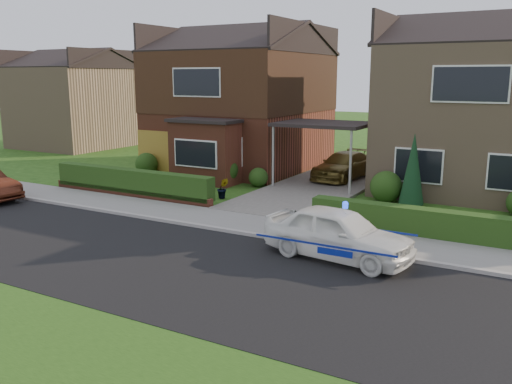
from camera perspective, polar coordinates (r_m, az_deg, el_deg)
The scene contains 23 objects.
ground at distance 14.30m, azimuth -10.09°, elevation -7.16°, with size 120.00×120.00×0.00m, color #204412.
road at distance 14.30m, azimuth -10.09°, elevation -7.16°, with size 60.00×6.00×0.02m, color black.
kerb at distance 16.63m, azimuth -3.45°, elevation -4.02°, with size 60.00×0.16×0.12m, color #9E9993.
sidewalk at distance 17.49m, azimuth -1.59°, elevation -3.22°, with size 60.00×2.00×0.10m, color slate.
driveway at distance 23.52m, azimuth 7.04°, elevation 0.70°, with size 3.80×12.00×0.12m, color #666059.
house_left at distance 28.26m, azimuth -1.55°, elevation 10.35°, with size 7.50×9.53×7.25m.
house_right at distance 24.56m, azimuth 22.79°, elevation 8.82°, with size 7.50×8.06×7.25m.
carport_link at distance 23.11m, azimuth 7.16°, elevation 7.00°, with size 3.80×3.00×2.77m.
garage_door at distance 26.69m, azimuth -10.45°, elevation 4.10°, with size 2.20×0.10×2.10m, color olive.
dwarf_wall at distance 21.79m, azimuth -13.16°, elevation -0.12°, with size 7.70×0.25×0.36m, color brown.
hedge_left at distance 21.94m, azimuth -12.88°, elevation -0.50°, with size 7.50×0.55×0.90m, color #173711.
hedge_right at distance 16.66m, azimuth 18.21°, elevation -4.81°, with size 7.50×0.55×0.80m, color #173711.
shrub_left_far at distance 26.58m, azimuth -11.45°, elevation 2.91°, with size 1.08×1.08×1.08m, color #173711.
shrub_left_mid at distance 23.74m, azimuth -3.48°, elevation 2.35°, with size 1.32×1.32×1.32m, color #173711.
shrub_left_near at distance 23.23m, azimuth 0.25°, elevation 1.55°, with size 0.84×0.84×0.84m, color #173711.
shrub_right_near at distance 20.92m, azimuth 13.53°, elevation 0.54°, with size 1.20×1.20×1.20m, color #173711.
conifer_a at distance 20.36m, azimuth 16.18°, elevation 2.09°, with size 0.90×0.90×2.60m, color black.
neighbour_left at distance 39.00m, azimuth -18.34°, elevation 8.44°, with size 6.50×7.00×5.20m, color #9C7E5F.
police_car at distance 14.20m, azimuth 8.62°, elevation -4.37°, with size 3.65×4.15×1.52m.
driveway_car at distance 24.84m, azimuth 9.20°, elevation 2.76°, with size 1.65×4.05×1.18m, color brown.
potted_plant_a at distance 24.78m, azimuth -16.74°, elevation 1.68°, with size 0.43×0.29×0.82m, color gray.
potted_plant_b at distance 21.03m, azimuth -3.51°, elevation 0.36°, with size 0.44×0.36×0.80m, color gray.
potted_plant_c at distance 22.94m, azimuth -10.38°, elevation 1.12°, with size 0.42×0.42×0.76m, color gray.
Camera 1 is at (8.65, -10.38, 4.67)m, focal length 38.00 mm.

